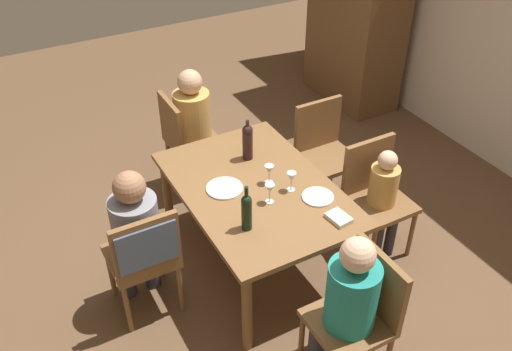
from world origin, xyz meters
TOP-DOWN VIEW (x-y plane):
  - ground_plane at (0.00, 0.00)m, footprint 10.00×10.00m
  - armoire_cabinet at (-1.86, 2.26)m, footprint 1.18×0.62m
  - dining_table at (0.00, 0.00)m, footprint 1.52×1.03m
  - chair_near at (0.12, -0.89)m, footprint 0.46×0.44m
  - chair_right_end at (1.14, 0.09)m, footprint 0.44×0.44m
  - chair_left_end at (-1.14, -0.09)m, footprint 0.44×0.44m
  - chair_far_right at (0.25, 0.89)m, footprint 0.44×0.44m
  - chair_far_left at (-0.43, 0.89)m, footprint 0.44×0.44m
  - person_woman_host at (-0.03, -0.89)m, footprint 0.36×0.31m
  - person_man_bearded at (1.14, -0.03)m, footprint 0.30×0.35m
  - person_man_guest at (-1.14, 0.03)m, footprint 0.31×0.36m
  - person_child_small at (0.37, 0.89)m, footprint 0.25×0.22m
  - wine_bottle_tall_green at (0.36, -0.26)m, footprint 0.07×0.07m
  - wine_bottle_dark_red at (-0.35, 0.12)m, footprint 0.08×0.08m
  - wine_glass_near_left at (-0.00, 0.11)m, footprint 0.07×0.07m
  - wine_glass_centre at (0.15, 0.20)m, footprint 0.07×0.07m
  - wine_glass_near_right at (0.19, -0.00)m, footprint 0.07×0.07m
  - dinner_plate_host at (-0.08, -0.21)m, footprint 0.26×0.26m
  - dinner_plate_guest_left at (0.32, 0.32)m, footprint 0.22×0.22m
  - folded_napkin at (0.58, 0.31)m, footprint 0.17×0.14m

SIDE VIEW (x-z plane):
  - ground_plane at x=0.00m, z-range 0.00..0.00m
  - chair_right_end at x=1.14m, z-range 0.07..0.99m
  - chair_left_end at x=-1.14m, z-range 0.07..0.99m
  - chair_far_right at x=0.25m, z-range 0.07..0.99m
  - chair_far_left at x=-0.43m, z-range 0.07..0.99m
  - person_child_small at x=0.37m, z-range 0.09..1.03m
  - chair_near at x=0.12m, z-range 0.13..1.05m
  - dining_table at x=0.00m, z-range 0.28..1.00m
  - person_man_bearded at x=1.14m, z-range 0.09..1.22m
  - person_man_guest at x=-1.14m, z-range 0.09..1.24m
  - person_woman_host at x=-0.03m, z-range 0.09..1.24m
  - dinner_plate_host at x=-0.08m, z-range 0.72..0.74m
  - dinner_plate_guest_left at x=0.32m, z-range 0.72..0.74m
  - folded_napkin at x=0.58m, z-range 0.72..0.75m
  - wine_glass_near_left at x=0.00m, z-range 0.75..0.90m
  - wine_glass_centre at x=0.15m, z-range 0.75..0.90m
  - wine_glass_near_right at x=0.19m, z-range 0.75..0.90m
  - wine_bottle_tall_green at x=0.36m, z-range 0.70..1.03m
  - wine_bottle_dark_red at x=-0.35m, z-range 0.71..1.04m
  - armoire_cabinet at x=-1.86m, z-range 0.01..2.19m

